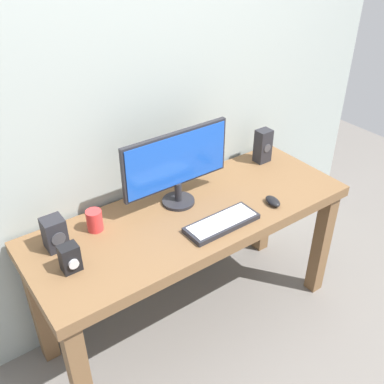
{
  "coord_description": "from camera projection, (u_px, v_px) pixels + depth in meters",
  "views": [
    {
      "loc": [
        -1.06,
        -1.46,
        2.06
      ],
      "look_at": [
        -0.0,
        0.0,
        0.88
      ],
      "focal_mm": 41.99,
      "sensor_mm": 36.0,
      "label": 1
    }
  ],
  "objects": [
    {
      "name": "keyboard_primary",
      "position": [
        222.0,
        223.0,
        2.12
      ],
      "size": [
        0.37,
        0.14,
        0.03
      ],
      "color": "#232328",
      "rests_on": "desk"
    },
    {
      "name": "monitor",
      "position": [
        177.0,
        164.0,
        2.17
      ],
      "size": [
        0.59,
        0.17,
        0.39
      ],
      "color": "#232328",
      "rests_on": "desk"
    },
    {
      "name": "desk",
      "position": [
        192.0,
        230.0,
        2.28
      ],
      "size": [
        1.65,
        0.61,
        0.76
      ],
      "color": "brown",
      "rests_on": "ground_plane"
    },
    {
      "name": "audio_controller",
      "position": [
        70.0,
        258.0,
        1.84
      ],
      "size": [
        0.08,
        0.08,
        0.12
      ],
      "color": "black",
      "rests_on": "desk"
    },
    {
      "name": "mouse",
      "position": [
        273.0,
        201.0,
        2.27
      ],
      "size": [
        0.07,
        0.11,
        0.03
      ],
      "primitive_type": "ellipsoid",
      "rotation": [
        0.0,
        0.0,
        -0.17
      ],
      "color": "black",
      "rests_on": "desk"
    },
    {
      "name": "speaker_left",
      "position": [
        55.0,
        234.0,
        1.96
      ],
      "size": [
        0.09,
        0.09,
        0.15
      ],
      "color": "#232328",
      "rests_on": "desk"
    },
    {
      "name": "coffee_mug",
      "position": [
        95.0,
        220.0,
        2.07
      ],
      "size": [
        0.07,
        0.07,
        0.1
      ],
      "primitive_type": "cylinder",
      "color": "red",
      "rests_on": "desk"
    },
    {
      "name": "wall_back",
      "position": [
        148.0,
        45.0,
        2.05
      ],
      "size": [
        3.09,
        0.04,
        3.0
      ],
      "primitive_type": "cube",
      "color": "#9EA8A3",
      "rests_on": "ground_plane"
    },
    {
      "name": "ground_plane",
      "position": [
        192.0,
        317.0,
        2.64
      ],
      "size": [
        6.0,
        6.0,
        0.0
      ],
      "primitive_type": "plane",
      "color": "slate"
    },
    {
      "name": "speaker_right",
      "position": [
        263.0,
        146.0,
        2.6
      ],
      "size": [
        0.09,
        0.07,
        0.2
      ],
      "color": "#232328",
      "rests_on": "desk"
    }
  ]
}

